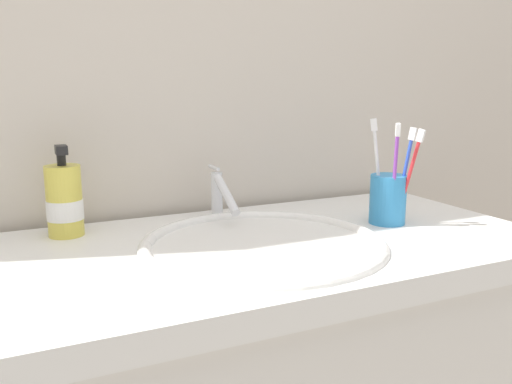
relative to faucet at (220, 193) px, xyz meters
name	(u,v)px	position (x,y,z in m)	size (l,w,h in m)	color
tiled_wall_back	(193,65)	(-0.01, 0.12, 0.26)	(2.30, 0.04, 2.40)	beige
sink_basin	(263,267)	(0.00, -0.21, -0.10)	(0.44, 0.44, 0.12)	white
faucet	(220,193)	(0.00, 0.00, 0.00)	(0.02, 0.15, 0.11)	silver
toothbrush_cup	(388,199)	(0.29, -0.18, 0.00)	(0.07, 0.07, 0.10)	#338CCC
toothbrush_purple	(395,168)	(0.28, -0.21, 0.06)	(0.02, 0.03, 0.20)	purple
toothbrush_blue	(405,169)	(0.31, -0.20, 0.06)	(0.03, 0.04, 0.19)	blue
toothbrush_white	(377,164)	(0.27, -0.17, 0.07)	(0.03, 0.03, 0.21)	white
toothbrush_red	(411,171)	(0.32, -0.22, 0.06)	(0.03, 0.05, 0.19)	red
soap_dispenser	(64,202)	(-0.31, 0.00, 0.01)	(0.07, 0.07, 0.17)	#DBCC4C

